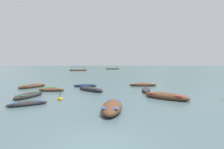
{
  "coord_description": "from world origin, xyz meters",
  "views": [
    {
      "loc": [
        0.4,
        -6.53,
        3.21
      ],
      "look_at": [
        2.02,
        38.85,
        0.73
      ],
      "focal_mm": 27.58,
      "sensor_mm": 36.0,
      "label": 1
    }
  ],
  "objects_px": {
    "rowboat_1": "(166,96)",
    "ferry_0": "(112,69)",
    "rowboat_4": "(29,95)",
    "mooring_buoy": "(60,99)",
    "rowboat_10": "(51,90)",
    "rowboat_5": "(85,86)",
    "rowboat_8": "(27,104)",
    "rowboat_3": "(146,90)",
    "rowboat_7": "(112,107)",
    "rowboat_0": "(32,86)",
    "ferry_1": "(78,70)",
    "rowboat_2": "(91,89)",
    "rowboat_6": "(143,85)"
  },
  "relations": [
    {
      "from": "rowboat_6",
      "to": "rowboat_7",
      "type": "xyz_separation_m",
      "value": [
        -5.28,
        -14.22,
        0.05
      ]
    },
    {
      "from": "rowboat_8",
      "to": "rowboat_3",
      "type": "bearing_deg",
      "value": 32.39
    },
    {
      "from": "rowboat_3",
      "to": "rowboat_0",
      "type": "bearing_deg",
      "value": 165.66
    },
    {
      "from": "rowboat_10",
      "to": "ferry_1",
      "type": "distance_m",
      "value": 75.8
    },
    {
      "from": "rowboat_1",
      "to": "rowboat_10",
      "type": "distance_m",
      "value": 13.54
    },
    {
      "from": "rowboat_2",
      "to": "rowboat_10",
      "type": "relative_size",
      "value": 1.25
    },
    {
      "from": "rowboat_8",
      "to": "rowboat_0",
      "type": "bearing_deg",
      "value": 111.01
    },
    {
      "from": "rowboat_0",
      "to": "rowboat_10",
      "type": "bearing_deg",
      "value": -42.67
    },
    {
      "from": "rowboat_7",
      "to": "ferry_0",
      "type": "height_order",
      "value": "ferry_0"
    },
    {
      "from": "rowboat_2",
      "to": "ferry_0",
      "type": "xyz_separation_m",
      "value": [
        6.97,
        110.47,
        0.24
      ]
    },
    {
      "from": "rowboat_5",
      "to": "rowboat_7",
      "type": "height_order",
      "value": "rowboat_7"
    },
    {
      "from": "rowboat_4",
      "to": "ferry_1",
      "type": "relative_size",
      "value": 0.41
    },
    {
      "from": "rowboat_8",
      "to": "rowboat_10",
      "type": "bearing_deg",
      "value": 93.55
    },
    {
      "from": "rowboat_5",
      "to": "ferry_0",
      "type": "relative_size",
      "value": 0.35
    },
    {
      "from": "rowboat_5",
      "to": "rowboat_6",
      "type": "xyz_separation_m",
      "value": [
        8.8,
        0.52,
        0.03
      ]
    },
    {
      "from": "rowboat_6",
      "to": "rowboat_4",
      "type": "bearing_deg",
      "value": -146.34
    },
    {
      "from": "rowboat_10",
      "to": "mooring_buoy",
      "type": "relative_size",
      "value": 3.84
    },
    {
      "from": "rowboat_6",
      "to": "rowboat_8",
      "type": "relative_size",
      "value": 1.41
    },
    {
      "from": "rowboat_10",
      "to": "rowboat_0",
      "type": "bearing_deg",
      "value": 137.33
    },
    {
      "from": "rowboat_10",
      "to": "rowboat_5",
      "type": "bearing_deg",
      "value": 50.0
    },
    {
      "from": "rowboat_2",
      "to": "rowboat_7",
      "type": "distance_m",
      "value": 9.68
    },
    {
      "from": "rowboat_6",
      "to": "mooring_buoy",
      "type": "height_order",
      "value": "mooring_buoy"
    },
    {
      "from": "rowboat_8",
      "to": "mooring_buoy",
      "type": "relative_size",
      "value": 3.6
    },
    {
      "from": "rowboat_0",
      "to": "ferry_1",
      "type": "distance_m",
      "value": 71.98
    },
    {
      "from": "rowboat_6",
      "to": "rowboat_3",
      "type": "bearing_deg",
      "value": -98.17
    },
    {
      "from": "rowboat_3",
      "to": "rowboat_5",
      "type": "distance_m",
      "value": 9.36
    },
    {
      "from": "rowboat_7",
      "to": "ferry_0",
      "type": "xyz_separation_m",
      "value": [
        4.63,
        119.86,
        0.19
      ]
    },
    {
      "from": "rowboat_5",
      "to": "rowboat_3",
      "type": "bearing_deg",
      "value": -30.83
    },
    {
      "from": "rowboat_0",
      "to": "rowboat_1",
      "type": "bearing_deg",
      "value": -28.35
    },
    {
      "from": "rowboat_3",
      "to": "rowboat_7",
      "type": "height_order",
      "value": "rowboat_7"
    },
    {
      "from": "rowboat_2",
      "to": "rowboat_4",
      "type": "xyz_separation_m",
      "value": [
        -5.77,
        -4.1,
        -0.01
      ]
    },
    {
      "from": "rowboat_8",
      "to": "ferry_0",
      "type": "xyz_separation_m",
      "value": [
        11.32,
        118.07,
        0.31
      ]
    },
    {
      "from": "ferry_0",
      "to": "rowboat_3",
      "type": "bearing_deg",
      "value": -90.06
    },
    {
      "from": "rowboat_0",
      "to": "rowboat_5",
      "type": "height_order",
      "value": "rowboat_0"
    },
    {
      "from": "rowboat_1",
      "to": "rowboat_4",
      "type": "bearing_deg",
      "value": 174.84
    },
    {
      "from": "rowboat_4",
      "to": "rowboat_8",
      "type": "relative_size",
      "value": 1.31
    },
    {
      "from": "rowboat_4",
      "to": "rowboat_10",
      "type": "relative_size",
      "value": 1.23
    },
    {
      "from": "ferry_1",
      "to": "rowboat_3",
      "type": "bearing_deg",
      "value": -74.83
    },
    {
      "from": "rowboat_1",
      "to": "ferry_0",
      "type": "bearing_deg",
      "value": 90.34
    },
    {
      "from": "rowboat_8",
      "to": "rowboat_10",
      "type": "distance_m",
      "value": 7.59
    },
    {
      "from": "rowboat_5",
      "to": "mooring_buoy",
      "type": "bearing_deg",
      "value": -96.38
    },
    {
      "from": "rowboat_3",
      "to": "rowboat_7",
      "type": "distance_m",
      "value": 9.98
    },
    {
      "from": "rowboat_6",
      "to": "rowboat_2",
      "type": "bearing_deg",
      "value": -147.66
    },
    {
      "from": "rowboat_8",
      "to": "ferry_1",
      "type": "xyz_separation_m",
      "value": [
        -9.34,
        82.85,
        0.31
      ]
    },
    {
      "from": "rowboat_1",
      "to": "rowboat_2",
      "type": "xyz_separation_m",
      "value": [
        -7.65,
        5.31,
        -0.03
      ]
    },
    {
      "from": "rowboat_0",
      "to": "rowboat_3",
      "type": "height_order",
      "value": "rowboat_0"
    },
    {
      "from": "rowboat_4",
      "to": "mooring_buoy",
      "type": "bearing_deg",
      "value": -23.51
    },
    {
      "from": "rowboat_0",
      "to": "rowboat_3",
      "type": "xyz_separation_m",
      "value": [
        15.45,
        -3.95,
        -0.03
      ]
    },
    {
      "from": "rowboat_2",
      "to": "rowboat_3",
      "type": "relative_size",
      "value": 0.95
    },
    {
      "from": "rowboat_4",
      "to": "rowboat_10",
      "type": "distance_m",
      "value": 4.18
    }
  ]
}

